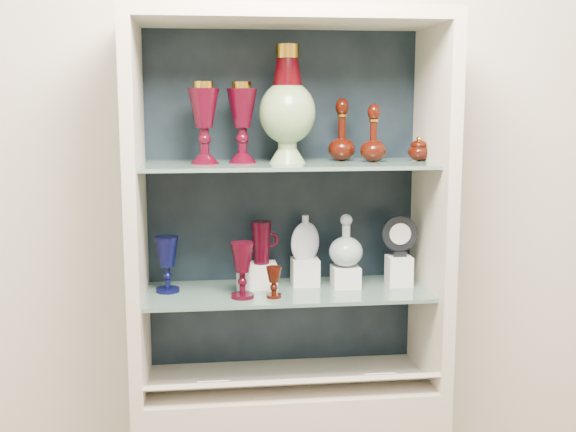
{
  "coord_description": "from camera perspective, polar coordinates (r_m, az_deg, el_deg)",
  "views": [
    {
      "loc": [
        -0.27,
        -0.74,
        1.67
      ],
      "look_at": [
        0.0,
        1.53,
        1.3
      ],
      "focal_mm": 45.0,
      "sensor_mm": 36.0,
      "label": 1
    }
  ],
  "objects": [
    {
      "name": "clear_square_bottle",
      "position": [
        2.35,
        -3.54,
        -4.61
      ],
      "size": [
        0.05,
        0.05,
        0.12
      ],
      "primitive_type": null,
      "rotation": [
        0.0,
        0.0,
        -0.15
      ],
      "color": "#93A7AD",
      "rests_on": "shelf_lower"
    },
    {
      "name": "ruby_decanter_a",
      "position": [
        2.38,
        4.28,
        7.11
      ],
      "size": [
        0.11,
        0.11,
        0.23
      ],
      "primitive_type": null,
      "rotation": [
        0.0,
        0.0,
        0.3
      ],
      "color": "#390E05",
      "rests_on": "shelf_upper"
    },
    {
      "name": "shelf_upper",
      "position": [
        2.32,
        -0.06,
        4.09
      ],
      "size": [
        0.92,
        0.34,
        0.01
      ],
      "primitive_type": "cube",
      "color": "slate",
      "rests_on": "cabinet_side_left"
    },
    {
      "name": "riser_ruby_pitcher",
      "position": [
        2.42,
        -2.11,
        -4.69
      ],
      "size": [
        0.1,
        0.1,
        0.08
      ],
      "primitive_type": "cube",
      "color": "silver",
      "rests_on": "shelf_lower"
    },
    {
      "name": "cameo_medallion",
      "position": [
        2.44,
        8.81,
        -1.53
      ],
      "size": [
        0.12,
        0.05,
        0.14
      ],
      "primitive_type": null,
      "rotation": [
        0.0,
        0.0,
        -0.03
      ],
      "color": "black",
      "rests_on": "riser_cameo_medallion"
    },
    {
      "name": "pedestal_lamp_right",
      "position": [
        2.32,
        -3.65,
        7.38
      ],
      "size": [
        0.11,
        0.11,
        0.26
      ],
      "primitive_type": null,
      "rotation": [
        0.0,
        0.0,
        -0.15
      ],
      "color": "#3E0413",
      "rests_on": "shelf_upper"
    },
    {
      "name": "ruby_decanter_b",
      "position": [
        2.35,
        6.77,
        6.66
      ],
      "size": [
        0.1,
        0.1,
        0.2
      ],
      "primitive_type": null,
      "rotation": [
        0.0,
        0.0,
        -0.19
      ],
      "color": "#390E05",
      "rests_on": "shelf_upper"
    },
    {
      "name": "cabinet_back_panel",
      "position": [
        2.5,
        -0.52,
        1.26
      ],
      "size": [
        0.98,
        0.02,
        1.15
      ],
      "primitive_type": "cube",
      "color": "black",
      "rests_on": "cabinet_base"
    },
    {
      "name": "shelf_lower",
      "position": [
        2.39,
        -0.06,
        -5.99
      ],
      "size": [
        0.92,
        0.34,
        0.01
      ],
      "primitive_type": "cube",
      "color": "slate",
      "rests_on": "cabinet_side_left"
    },
    {
      "name": "label_ledge",
      "position": [
        2.35,
        0.33,
        -13.04
      ],
      "size": [
        0.92,
        0.17,
        0.09
      ],
      "primitive_type": "cube",
      "rotation": [
        -0.44,
        0.0,
        0.0
      ],
      "color": "beige",
      "rests_on": "cabinet_base"
    },
    {
      "name": "pedestal_lamp_left",
      "position": [
        2.29,
        -6.65,
        7.32
      ],
      "size": [
        0.13,
        0.13,
        0.26
      ],
      "primitive_type": null,
      "rotation": [
        0.0,
        0.0,
        -0.42
      ],
      "color": "#3E0413",
      "rests_on": "shelf_upper"
    },
    {
      "name": "cabinet_top_cap",
      "position": [
        2.3,
        0.0,
        15.43
      ],
      "size": [
        1.0,
        0.4,
        0.04
      ],
      "primitive_type": "cube",
      "color": "beige",
      "rests_on": "cabinet_side_left"
    },
    {
      "name": "label_card_0",
      "position": [
        2.4,
        7.09,
        -12.31
      ],
      "size": [
        0.1,
        0.06,
        0.03
      ],
      "primitive_type": "cube",
      "rotation": [
        -0.44,
        0.0,
        0.0
      ],
      "color": "white",
      "rests_on": "label_ledge"
    },
    {
      "name": "riser_clear_round_decanter",
      "position": [
        2.43,
        4.57,
        -4.8
      ],
      "size": [
        0.09,
        0.09,
        0.07
      ],
      "primitive_type": "cube",
      "color": "silver",
      "rests_on": "shelf_lower"
    },
    {
      "name": "riser_cameo_medallion",
      "position": [
        2.46,
        8.75,
        -4.29
      ],
      "size": [
        0.08,
        0.08,
        0.1
      ],
      "primitive_type": "cube",
      "color": "silver",
      "rests_on": "shelf_lower"
    },
    {
      "name": "cobalt_goblet",
      "position": [
        2.38,
        -9.53,
        -3.79
      ],
      "size": [
        0.1,
        0.1,
        0.18
      ],
      "primitive_type": null,
      "rotation": [
        0.0,
        0.0,
        0.3
      ],
      "color": "#090B38",
      "rests_on": "shelf_lower"
    },
    {
      "name": "flat_flask",
      "position": [
        2.42,
        1.37,
        -1.61
      ],
      "size": [
        0.12,
        0.08,
        0.15
      ],
      "primitive_type": null,
      "rotation": [
        0.0,
        0.0,
        0.41
      ],
      "color": "silver",
      "rests_on": "riser_flat_flask"
    },
    {
      "name": "cabinet_side_left",
      "position": [
        2.31,
        -11.93,
        0.39
      ],
      "size": [
        0.04,
        0.4,
        1.15
      ],
      "primitive_type": "cube",
      "color": "beige",
      "rests_on": "cabinet_base"
    },
    {
      "name": "riser_flat_flask",
      "position": [
        2.44,
        1.36,
        -4.42
      ],
      "size": [
        0.09,
        0.09,
        0.09
      ],
      "primitive_type": "cube",
      "color": "silver",
      "rests_on": "shelf_lower"
    },
    {
      "name": "ruby_goblet_tall",
      "position": [
        2.28,
        -3.62,
        -4.3
      ],
      "size": [
        0.1,
        0.1,
        0.18
      ],
      "primitive_type": null,
      "rotation": [
        0.0,
        0.0,
        -0.41
      ],
      "color": "#3E0413",
      "rests_on": "shelf_lower"
    },
    {
      "name": "enamel_urn",
      "position": [
        2.31,
        -0.05,
        8.83
      ],
      "size": [
        0.22,
        0.22,
        0.37
      ],
      "primitive_type": null,
      "rotation": [
        0.0,
        0.0,
        -0.29
      ],
      "color": "#0E492A",
      "rests_on": "shelf_upper"
    },
    {
      "name": "clear_round_decanter",
      "position": [
        2.4,
        4.6,
        -2.04
      ],
      "size": [
        0.14,
        0.14,
        0.17
      ],
      "primitive_type": null,
      "rotation": [
        0.0,
        0.0,
        -0.36
      ],
      "color": "#93A7AD",
      "rests_on": "riser_clear_round_decanter"
    },
    {
      "name": "lidded_bowl",
      "position": [
        2.42,
        10.31,
        5.28
      ],
      "size": [
        0.09,
        0.09,
        0.08
      ],
      "primitive_type": null,
      "rotation": [
        0.0,
        0.0,
        -0.32
      ],
      "color": "#390E05",
      "rests_on": "shelf_upper"
    },
    {
      "name": "cabinet_side_right",
      "position": [
        2.42,
        11.37,
        0.8
      ],
      "size": [
        0.04,
        0.4,
        1.15
      ],
      "primitive_type": "cube",
      "color": "beige",
      "rests_on": "cabinet_base"
    },
    {
      "name": "label_card_1",
      "position": [
        2.33,
        -5.93,
        -12.91
      ],
      "size": [
        0.1,
        0.06,
        0.03
      ],
      "primitive_type": "cube",
      "rotation": [
        -0.44,
        0.0,
        0.0
      ],
      "color": "white",
      "rests_on": "label_ledge"
    },
    {
      "name": "ruby_goblet_small",
      "position": [
        2.29,
        -1.12,
        -5.25
      ],
      "size": [
        0.06,
        0.06,
        0.1
      ],
      "primitive_type": null,
      "rotation": [
        0.0,
        0.0,
        -0.24
      ],
      "color": "#390E05",
      "rests_on": "shelf_lower"
    },
    {
      "name": "wall_back",
      "position": [
        2.52,
        -0.6,
        3.04
      ],
      "size": [
        3.5,
        0.02,
        2.8
      ],
      "primitive_type": "cube",
      "color": "silver",
      "rests_on": "ground"
    },
    {
      "name": "ruby_pitcher",
      "position": [
        2.4,
        -2.12,
        -2.11
      ],
      "size": [
        0.11,
        0.08,
        0.14
      ],
      "primitive_type": null,
      "rotation": [
        0.0,
        0.0,
        0.13
      ],
      "color": "#3E0413",
      "rests_on": "riser_ruby_pitcher"
    }
  ]
}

